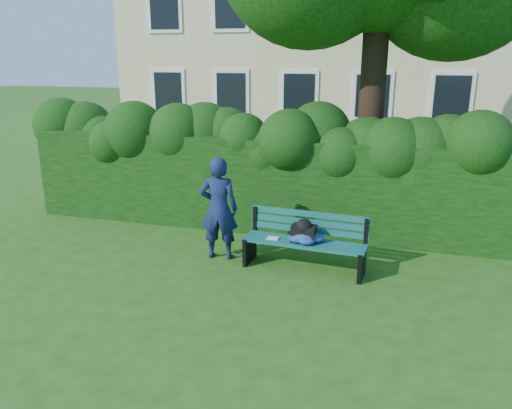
# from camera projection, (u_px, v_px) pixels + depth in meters

# --- Properties ---
(ground) EXTENTS (80.00, 80.00, 0.00)m
(ground) POSITION_uv_depth(u_px,v_px,m) (245.00, 273.00, 7.80)
(ground) COLOR #235810
(ground) RESTS_ON ground
(hedge) EXTENTS (10.00, 1.00, 1.80)m
(hedge) POSITION_uv_depth(u_px,v_px,m) (279.00, 184.00, 9.56)
(hedge) COLOR black
(hedge) RESTS_ON ground
(park_bench) EXTENTS (1.96, 0.70, 0.89)m
(park_bench) POSITION_uv_depth(u_px,v_px,m) (305.00, 239.00, 7.83)
(park_bench) COLOR #10544D
(park_bench) RESTS_ON ground
(man_reading) EXTENTS (0.68, 0.50, 1.72)m
(man_reading) POSITION_uv_depth(u_px,v_px,m) (219.00, 209.00, 8.17)
(man_reading) COLOR #16204E
(man_reading) RESTS_ON ground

